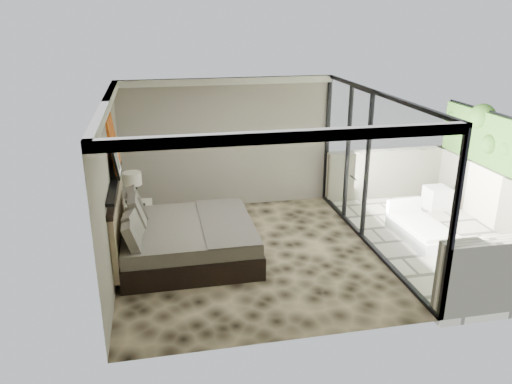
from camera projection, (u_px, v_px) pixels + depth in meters
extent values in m
plane|color=black|center=(249.00, 255.00, 8.84)|extent=(5.00, 5.00, 0.00)
cube|color=silver|center=(248.00, 97.00, 7.89)|extent=(4.50, 5.00, 0.02)
cube|color=gray|center=(227.00, 144.00, 10.66)|extent=(4.50, 0.02, 2.80)
cube|color=gray|center=(111.00, 189.00, 7.94)|extent=(0.02, 5.00, 2.80)
cube|color=white|center=(374.00, 172.00, 8.79)|extent=(0.08, 5.00, 2.80)
cube|color=#B8B09D|center=(441.00, 240.00, 9.57)|extent=(3.00, 5.00, 0.12)
cube|color=beige|center=(508.00, 205.00, 9.62)|extent=(0.30, 5.00, 1.10)
cube|color=black|center=(115.00, 181.00, 8.01)|extent=(0.12, 2.20, 0.05)
cube|color=black|center=(189.00, 247.00, 8.71)|extent=(2.26, 2.16, 0.39)
cube|color=#5D574E|center=(189.00, 231.00, 8.60)|extent=(2.20, 2.10, 0.24)
cube|color=#4D4A43|center=(226.00, 221.00, 8.68)|extent=(0.86, 2.14, 0.03)
cube|color=#96795F|center=(118.00, 223.00, 8.30)|extent=(0.08, 2.26, 1.08)
cube|color=black|center=(138.00, 215.00, 9.84)|extent=(0.65, 0.65, 0.58)
cone|color=black|center=(134.00, 200.00, 9.72)|extent=(0.20, 0.20, 0.18)
cone|color=black|center=(133.00, 191.00, 9.65)|extent=(0.20, 0.20, 0.18)
cylinder|color=white|center=(132.00, 179.00, 9.57)|extent=(0.36, 0.36, 0.24)
cube|color=#B1570F|center=(113.00, 143.00, 8.42)|extent=(0.13, 0.90, 0.90)
cube|color=black|center=(116.00, 159.00, 8.07)|extent=(0.11, 0.50, 0.60)
cube|color=white|center=(437.00, 198.00, 10.89)|extent=(0.48, 0.48, 0.48)
cube|color=white|center=(421.00, 233.00, 9.41)|extent=(0.81, 1.49, 0.25)
cube|color=white|center=(422.00, 225.00, 9.35)|extent=(0.76, 1.40, 0.07)
cube|color=white|center=(404.00, 206.00, 9.93)|extent=(0.73, 0.15, 0.32)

